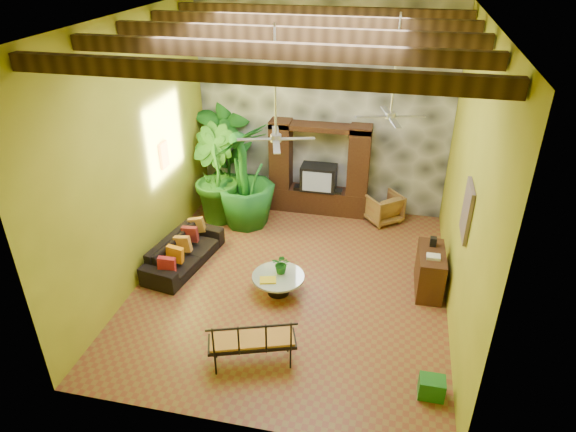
% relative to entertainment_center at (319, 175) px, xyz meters
% --- Properties ---
extents(ground, '(7.00, 7.00, 0.00)m').
position_rel_entertainment_center_xyz_m(ground, '(0.00, -3.14, -0.97)').
color(ground, brown).
rests_on(ground, ground).
extents(ceiling, '(6.00, 7.00, 0.02)m').
position_rel_entertainment_center_xyz_m(ceiling, '(0.00, -3.14, 4.03)').
color(ceiling, silver).
rests_on(ceiling, back_wall).
extents(back_wall, '(6.00, 0.02, 5.00)m').
position_rel_entertainment_center_xyz_m(back_wall, '(0.00, 0.36, 1.53)').
color(back_wall, olive).
rests_on(back_wall, ground).
extents(left_wall, '(0.02, 7.00, 5.00)m').
position_rel_entertainment_center_xyz_m(left_wall, '(-3.00, -3.14, 1.53)').
color(left_wall, olive).
rests_on(left_wall, ground).
extents(right_wall, '(0.02, 7.00, 5.00)m').
position_rel_entertainment_center_xyz_m(right_wall, '(3.00, -3.14, 1.53)').
color(right_wall, olive).
rests_on(right_wall, ground).
extents(stone_accent_wall, '(5.98, 0.10, 4.98)m').
position_rel_entertainment_center_xyz_m(stone_accent_wall, '(0.00, 0.30, 1.53)').
color(stone_accent_wall, '#33363A').
rests_on(stone_accent_wall, ground).
extents(ceiling_beams, '(5.95, 5.36, 0.22)m').
position_rel_entertainment_center_xyz_m(ceiling_beams, '(0.00, -3.14, 3.81)').
color(ceiling_beams, '#3C2613').
rests_on(ceiling_beams, ceiling).
extents(entertainment_center, '(2.40, 0.55, 2.30)m').
position_rel_entertainment_center_xyz_m(entertainment_center, '(0.00, 0.00, 0.00)').
color(entertainment_center, black).
rests_on(entertainment_center, ground).
extents(ceiling_fan_front, '(1.28, 1.28, 1.86)m').
position_rel_entertainment_center_xyz_m(ceiling_fan_front, '(-0.20, -3.54, 2.44)').
color(ceiling_fan_front, '#AAAAAE').
rests_on(ceiling_fan_front, ceiling).
extents(ceiling_fan_back, '(1.28, 1.28, 1.86)m').
position_rel_entertainment_center_xyz_m(ceiling_fan_back, '(1.60, -1.94, 2.44)').
color(ceiling_fan_back, '#AAAAAE').
rests_on(ceiling_fan_back, ceiling).
extents(wall_art_mask, '(0.06, 0.32, 0.55)m').
position_rel_entertainment_center_xyz_m(wall_art_mask, '(-2.96, -2.14, 1.13)').
color(wall_art_mask, gold).
rests_on(wall_art_mask, left_wall).
extents(wall_art_painting, '(0.06, 0.70, 0.90)m').
position_rel_entertainment_center_xyz_m(wall_art_painting, '(2.96, -3.74, 1.33)').
color(wall_art_painting, '#234E80').
rests_on(wall_art_painting, right_wall).
extents(sofa, '(1.16, 2.19, 0.61)m').
position_rel_entertainment_center_xyz_m(sofa, '(-2.36, -2.97, -0.66)').
color(sofa, black).
rests_on(sofa, ground).
extents(wicker_armchair, '(1.09, 1.09, 0.71)m').
position_rel_entertainment_center_xyz_m(wicker_armchair, '(1.61, -0.17, -0.61)').
color(wicker_armchair, olive).
rests_on(wicker_armchair, ground).
extents(tall_plant_a, '(1.67, 1.42, 2.69)m').
position_rel_entertainment_center_xyz_m(tall_plant_a, '(-2.37, 0.01, 0.38)').
color(tall_plant_a, '#185D18').
rests_on(tall_plant_a, ground).
extents(tall_plant_b, '(1.63, 1.61, 2.31)m').
position_rel_entertainment_center_xyz_m(tall_plant_b, '(-2.37, -0.91, 0.19)').
color(tall_plant_b, '#26691B').
rests_on(tall_plant_b, ground).
extents(tall_plant_c, '(1.80, 1.80, 2.49)m').
position_rel_entertainment_center_xyz_m(tall_plant_c, '(-1.57, -1.00, 0.28)').
color(tall_plant_c, '#185D1E').
rests_on(tall_plant_c, ground).
extents(coffee_table, '(1.01, 1.01, 0.40)m').
position_rel_entertainment_center_xyz_m(coffee_table, '(-0.20, -3.51, -0.71)').
color(coffee_table, black).
rests_on(coffee_table, ground).
extents(centerpiece_plant, '(0.38, 0.34, 0.39)m').
position_rel_entertainment_center_xyz_m(centerpiece_plant, '(-0.15, -3.39, -0.37)').
color(centerpiece_plant, '#1A6219').
rests_on(centerpiece_plant, coffee_table).
extents(yellow_tray, '(0.36, 0.30, 0.03)m').
position_rel_entertainment_center_xyz_m(yellow_tray, '(-0.35, -3.72, -0.55)').
color(yellow_tray, gold).
rests_on(yellow_tray, coffee_table).
extents(iron_bench, '(1.48, 0.95, 0.57)m').
position_rel_entertainment_center_xyz_m(iron_bench, '(-0.17, -5.49, -0.42)').
color(iron_bench, black).
rests_on(iron_bench, ground).
extents(side_console, '(0.51, 1.09, 0.87)m').
position_rel_entertainment_center_xyz_m(side_console, '(2.65, -2.78, -0.53)').
color(side_console, '#362311').
rests_on(side_console, ground).
extents(green_bin, '(0.39, 0.29, 0.34)m').
position_rel_entertainment_center_xyz_m(green_bin, '(2.65, -5.49, -0.80)').
color(green_bin, '#1B6620').
rests_on(green_bin, ground).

